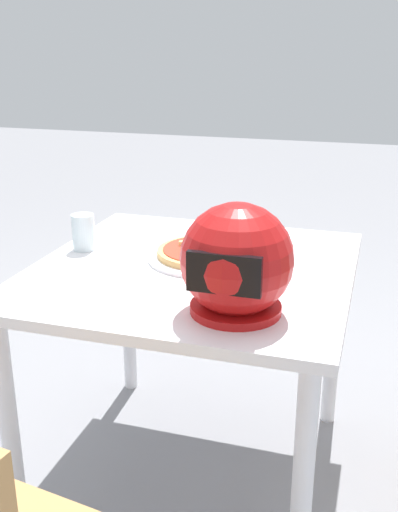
{
  "coord_description": "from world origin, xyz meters",
  "views": [
    {
      "loc": [
        -0.5,
        1.57,
        1.31
      ],
      "look_at": [
        -0.01,
        -0.03,
        0.72
      ],
      "focal_mm": 42.69,
      "sensor_mm": 36.0,
      "label": 1
    }
  ],
  "objects_px": {
    "drinking_glass": "(83,232)",
    "dining_table": "(193,295)",
    "pizza": "(205,251)",
    "motorcycle_helmet": "(236,262)"
  },
  "relations": [
    {
      "from": "dining_table",
      "to": "pizza",
      "type": "xyz_separation_m",
      "value": [
        -0.02,
        -0.07,
        0.11
      ]
    },
    {
      "from": "dining_table",
      "to": "pizza",
      "type": "distance_m",
      "value": 0.13
    },
    {
      "from": "drinking_glass",
      "to": "dining_table",
      "type": "bearing_deg",
      "value": 173.35
    },
    {
      "from": "dining_table",
      "to": "motorcycle_helmet",
      "type": "bearing_deg",
      "value": 125.3
    },
    {
      "from": "pizza",
      "to": "drinking_glass",
      "type": "bearing_deg",
      "value": 3.86
    },
    {
      "from": "pizza",
      "to": "drinking_glass",
      "type": "xyz_separation_m",
      "value": [
        0.38,
        0.03,
        0.03
      ]
    },
    {
      "from": "pizza",
      "to": "drinking_glass",
      "type": "height_order",
      "value": "drinking_glass"
    },
    {
      "from": "pizza",
      "to": "drinking_glass",
      "type": "relative_size",
      "value": 2.52
    },
    {
      "from": "drinking_glass",
      "to": "pizza",
      "type": "bearing_deg",
      "value": -176.14
    },
    {
      "from": "dining_table",
      "to": "motorcycle_helmet",
      "type": "distance_m",
      "value": 0.4
    }
  ]
}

